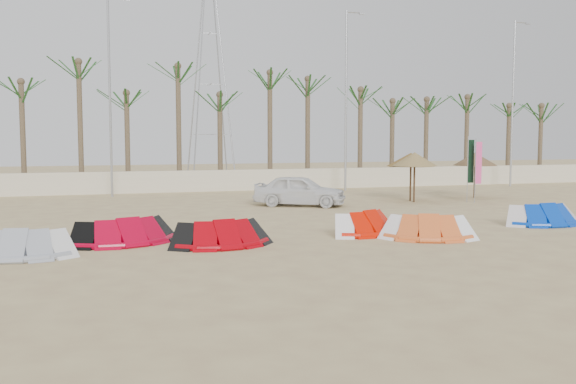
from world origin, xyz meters
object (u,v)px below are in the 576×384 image
object	(u,v)px
parasol_right	(475,159)
car	(300,190)
kite_grey	(19,242)
kite_red_mid	(220,232)
kite_blue	(540,213)
parasol_left	(411,160)
kite_orange	(424,226)
parasol_mid	(415,159)
kite_red_right	(364,222)
kite_red_left	(125,229)

from	to	relation	value
parasol_right	car	world-z (taller)	parasol_right
kite_grey	kite_red_mid	xyz separation A→B (m)	(5.82, 0.26, 0.00)
kite_blue	parasol_left	world-z (taller)	parasol_left
kite_red_mid	parasol_left	bearing A→B (deg)	41.00
kite_orange	car	size ratio (longest dim) A/B	0.78
parasol_mid	kite_red_mid	bearing A→B (deg)	-140.41
parasol_left	parasol_right	world-z (taller)	parasol_left
parasol_right	kite_red_mid	bearing A→B (deg)	-146.00
parasol_left	kite_blue	bearing A→B (deg)	-86.60
kite_orange	parasol_right	bearing A→B (deg)	50.63
parasol_mid	car	bearing A→B (deg)	-179.68
kite_red_mid	kite_red_right	distance (m)	5.35
kite_red_mid	kite_red_right	world-z (taller)	same
kite_grey	kite_red_right	xyz separation A→B (m)	(11.09, 1.15, -0.00)
kite_red_left	parasol_mid	size ratio (longest dim) A/B	1.48
kite_red_mid	parasol_left	xyz separation A→B (m)	(12.14, 10.55, 1.75)
kite_grey	parasol_mid	distance (m)	20.65
kite_red_right	kite_orange	size ratio (longest dim) A/B	0.95
kite_red_mid	parasol_mid	world-z (taller)	parasol_mid
kite_red_right	kite_blue	xyz separation A→B (m)	(7.43, 0.19, 0.00)
parasol_left	car	distance (m)	6.49
kite_red_left	kite_red_mid	bearing A→B (deg)	-25.86
kite_grey	parasol_left	xyz separation A→B (m)	(17.96, 10.82, 1.75)
kite_red_left	kite_red_mid	size ratio (longest dim) A/B	1.13
kite_red_right	kite_blue	distance (m)	7.43
kite_red_right	kite_red_left	bearing A→B (deg)	176.56
kite_orange	kite_blue	distance (m)	6.20
kite_red_mid	kite_orange	xyz separation A→B (m)	(6.75, -0.63, -0.00)
kite_red_right	parasol_mid	world-z (taller)	parasol_mid
kite_red_left	kite_orange	distance (m)	9.79
kite_red_mid	parasol_right	bearing A→B (deg)	34.00
kite_red_left	kite_red_mid	xyz separation A→B (m)	(2.84, -1.38, -0.00)
kite_blue	parasol_mid	distance (m)	9.08
kite_red_right	car	world-z (taller)	car
parasol_mid	parasol_right	size ratio (longest dim) A/B	1.03
kite_grey	kite_red_right	world-z (taller)	same
kite_grey	parasol_right	xyz separation A→B (m)	(22.09, 11.24, 1.72)
kite_grey	kite_red_left	xyz separation A→B (m)	(2.98, 1.64, 0.00)
kite_red_left	kite_red_right	world-z (taller)	same
parasol_mid	kite_grey	bearing A→B (deg)	-150.22
kite_red_left	parasol_right	distance (m)	21.46
kite_red_left	kite_orange	size ratio (longest dim) A/B	1.10
kite_blue	parasol_mid	xyz separation A→B (m)	(-0.67, 8.88, 1.79)
kite_grey	car	distance (m)	15.48
kite_grey	kite_blue	distance (m)	18.57
kite_red_mid	kite_orange	distance (m)	6.78
kite_orange	parasol_mid	bearing A→B (deg)	63.44
parasol_right	parasol_mid	bearing A→B (deg)	-166.45
kite_blue	parasol_left	distance (m)	9.65
parasol_left	kite_red_mid	bearing A→B (deg)	-139.00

